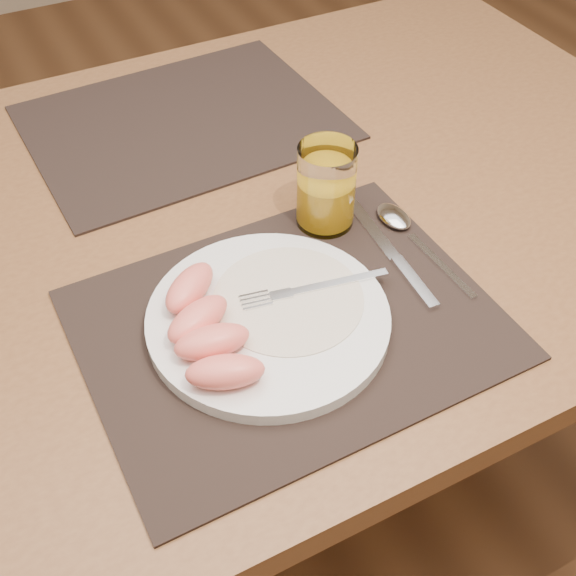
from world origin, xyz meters
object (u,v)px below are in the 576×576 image
Objects in this scene: juice_glass at (326,190)px; spoon at (400,223)px; placemat_near at (289,324)px; fork at (302,290)px; table at (232,255)px; plate at (268,319)px; knife at (395,258)px; placemat_far at (183,122)px.

spoon is at bearing -34.14° from juice_glass.
fork is (0.03, 0.02, 0.02)m from placemat_near.
juice_glass is (-0.08, 0.05, 0.04)m from spoon.
table is 0.24m from spoon.
table is 5.19× the size of plate.
knife is (0.16, 0.03, 0.00)m from placemat_near.
plate is at bearing -172.89° from knife.
table is 0.19m from juice_glass.
placemat_far is 2.35× the size of spoon.
placemat_far is 0.39m from spoon.
fork is at bearing -88.61° from table.
table is at bearing 91.39° from fork.
plate is 0.23m from spoon.
placemat_near is at bearing -168.64° from knife.
placemat_far is 2.04× the size of knife.
plate is (-0.04, -0.21, 0.10)m from table.
juice_glass is (0.09, 0.11, 0.03)m from fork.
knife reaches higher than placemat_far.
juice_glass is (0.10, -0.08, 0.14)m from table.
spoon is (0.16, -0.36, 0.01)m from placemat_far.
placemat_near is 1.00× the size of placemat_far.
knife is (0.13, 0.01, -0.02)m from fork.
spoon reaches higher than placemat_far.
spoon is at bearing 51.24° from knife.
knife is at bearing -53.45° from table.
plate reaches higher than knife.
fork is 0.15m from juice_glass.
placemat_near is (-0.02, -0.22, 0.09)m from table.
placemat_near is 0.19m from juice_glass.
placemat_near is 0.04m from fork.
knife is at bearing -68.71° from juice_glass.
knife is 1.15× the size of spoon.
plate is at bearing -162.04° from spoon.
juice_glass is at bearing -40.37° from table.
table is at bearing 142.30° from spoon.
juice_glass reaches higher than knife.
plate is (-0.07, -0.43, 0.01)m from placemat_far.
fork is at bearing -92.38° from placemat_far.
table is at bearing 126.55° from knife.
juice_glass reaches higher than placemat_far.
spoon is (0.18, -0.14, 0.09)m from table.
fork is at bearing -129.58° from juice_glass.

